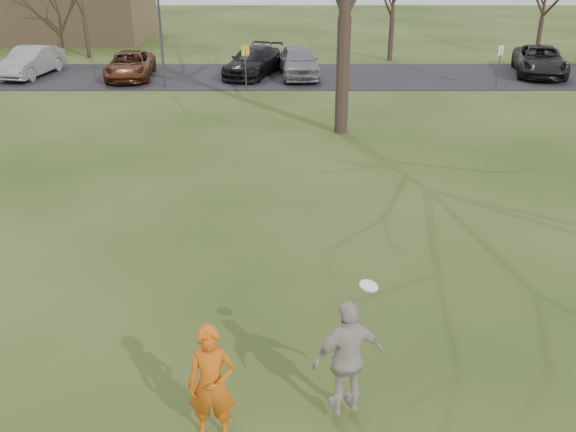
{
  "coord_description": "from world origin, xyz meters",
  "views": [
    {
      "loc": [
        -0.0,
        -7.95,
        6.93
      ],
      "look_at": [
        0.0,
        4.0,
        1.5
      ],
      "focal_mm": 39.12,
      "sensor_mm": 36.0,
      "label": 1
    }
  ],
  "objects_px": {
    "catching_play": "(348,358)",
    "lamp_post": "(158,2)",
    "player_defender": "(212,385)",
    "building": "(3,10)",
    "car_6": "(540,61)",
    "car_3": "(253,62)",
    "car_4": "(299,61)",
    "car_2": "(130,65)",
    "car_1": "(31,62)"
  },
  "relations": [
    {
      "from": "car_1",
      "to": "car_2",
      "type": "xyz_separation_m",
      "value": [
        5.26,
        -0.51,
        -0.09
      ]
    },
    {
      "from": "car_6",
      "to": "building",
      "type": "bearing_deg",
      "value": 172.41
    },
    {
      "from": "building",
      "to": "catching_play",
      "type": "bearing_deg",
      "value": -61.4
    },
    {
      "from": "car_2",
      "to": "building",
      "type": "relative_size",
      "value": 0.23
    },
    {
      "from": "player_defender",
      "to": "car_6",
      "type": "distance_m",
      "value": 29.72
    },
    {
      "from": "player_defender",
      "to": "car_4",
      "type": "distance_m",
      "value": 25.52
    },
    {
      "from": "car_2",
      "to": "car_4",
      "type": "height_order",
      "value": "car_4"
    },
    {
      "from": "car_2",
      "to": "car_6",
      "type": "bearing_deg",
      "value": -2.63
    },
    {
      "from": "car_4",
      "to": "lamp_post",
      "type": "xyz_separation_m",
      "value": [
        -6.56,
        -2.25,
        3.13
      ]
    },
    {
      "from": "player_defender",
      "to": "building",
      "type": "relative_size",
      "value": 0.09
    },
    {
      "from": "car_3",
      "to": "building",
      "type": "distance_m",
      "value": 22.33
    },
    {
      "from": "car_1",
      "to": "building",
      "type": "xyz_separation_m",
      "value": [
        -6.66,
        13.03,
        1.15
      ]
    },
    {
      "from": "car_6",
      "to": "building",
      "type": "xyz_separation_m",
      "value": [
        -33.23,
        12.69,
        1.16
      ]
    },
    {
      "from": "car_6",
      "to": "catching_play",
      "type": "height_order",
      "value": "catching_play"
    },
    {
      "from": "car_1",
      "to": "building",
      "type": "height_order",
      "value": "building"
    },
    {
      "from": "car_1",
      "to": "building",
      "type": "relative_size",
      "value": 0.22
    },
    {
      "from": "catching_play",
      "to": "lamp_post",
      "type": "relative_size",
      "value": 0.36
    },
    {
      "from": "car_3",
      "to": "car_6",
      "type": "bearing_deg",
      "value": 18.5
    },
    {
      "from": "car_2",
      "to": "car_4",
      "type": "bearing_deg",
      "value": -3.0
    },
    {
      "from": "car_1",
      "to": "player_defender",
      "type": "bearing_deg",
      "value": -54.73
    },
    {
      "from": "car_6",
      "to": "car_3",
      "type": "bearing_deg",
      "value": -165.94
    },
    {
      "from": "player_defender",
      "to": "car_2",
      "type": "distance_m",
      "value": 26.13
    },
    {
      "from": "car_3",
      "to": "building",
      "type": "relative_size",
      "value": 0.24
    },
    {
      "from": "catching_play",
      "to": "lamp_post",
      "type": "height_order",
      "value": "lamp_post"
    },
    {
      "from": "catching_play",
      "to": "car_6",
      "type": "bearing_deg",
      "value": 64.3
    },
    {
      "from": "car_2",
      "to": "car_3",
      "type": "relative_size",
      "value": 0.95
    },
    {
      "from": "player_defender",
      "to": "car_3",
      "type": "relative_size",
      "value": 0.39
    },
    {
      "from": "building",
      "to": "car_6",
      "type": "bearing_deg",
      "value": -20.9
    },
    {
      "from": "car_3",
      "to": "car_6",
      "type": "height_order",
      "value": "car_6"
    },
    {
      "from": "car_3",
      "to": "lamp_post",
      "type": "distance_m",
      "value": 5.89
    },
    {
      "from": "car_6",
      "to": "car_1",
      "type": "bearing_deg",
      "value": -165.95
    },
    {
      "from": "player_defender",
      "to": "car_6",
      "type": "xyz_separation_m",
      "value": [
        14.34,
        26.03,
        -0.2
      ]
    },
    {
      "from": "car_2",
      "to": "lamp_post",
      "type": "bearing_deg",
      "value": -48.17
    },
    {
      "from": "building",
      "to": "lamp_post",
      "type": "relative_size",
      "value": 3.29
    },
    {
      "from": "car_1",
      "to": "car_2",
      "type": "height_order",
      "value": "car_1"
    },
    {
      "from": "car_1",
      "to": "car_3",
      "type": "height_order",
      "value": "car_1"
    },
    {
      "from": "car_6",
      "to": "player_defender",
      "type": "bearing_deg",
      "value": -105.53
    },
    {
      "from": "car_3",
      "to": "catching_play",
      "type": "xyz_separation_m",
      "value": [
        2.7,
        -25.43,
        0.38
      ]
    },
    {
      "from": "car_4",
      "to": "lamp_post",
      "type": "bearing_deg",
      "value": -165.43
    },
    {
      "from": "player_defender",
      "to": "building",
      "type": "xyz_separation_m",
      "value": [
        -18.89,
        38.72,
        0.97
      ]
    },
    {
      "from": "car_4",
      "to": "car_6",
      "type": "distance_m",
      "value": 12.68
    },
    {
      "from": "car_4",
      "to": "lamp_post",
      "type": "height_order",
      "value": "lamp_post"
    },
    {
      "from": "player_defender",
      "to": "building",
      "type": "distance_m",
      "value": 43.09
    },
    {
      "from": "lamp_post",
      "to": "car_2",
      "type": "bearing_deg",
      "value": 136.75
    },
    {
      "from": "car_4",
      "to": "catching_play",
      "type": "xyz_separation_m",
      "value": [
        0.33,
        -25.07,
        0.3
      ]
    },
    {
      "from": "car_6",
      "to": "car_4",
      "type": "bearing_deg",
      "value": -164.14
    },
    {
      "from": "car_2",
      "to": "catching_play",
      "type": "xyz_separation_m",
      "value": [
        8.97,
        -24.78,
        0.44
      ]
    },
    {
      "from": "car_4",
      "to": "car_6",
      "type": "relative_size",
      "value": 0.89
    },
    {
      "from": "car_1",
      "to": "car_4",
      "type": "bearing_deg",
      "value": 8.9
    },
    {
      "from": "car_6",
      "to": "lamp_post",
      "type": "height_order",
      "value": "lamp_post"
    }
  ]
}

